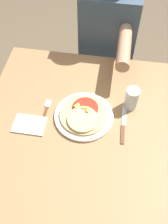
{
  "coord_description": "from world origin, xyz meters",
  "views": [
    {
      "loc": [
        0.08,
        -0.66,
        1.8
      ],
      "look_at": [
        -0.03,
        0.05,
        0.79
      ],
      "focal_mm": 42.0,
      "sensor_mm": 36.0,
      "label": 1
    }
  ],
  "objects_px": {
    "pizza": "(84,115)",
    "person_diner": "(108,42)",
    "fork": "(45,112)",
    "drinking_glass": "(132,98)",
    "knife": "(123,125)",
    "plate": "(84,116)",
    "dining_table": "(88,138)"
  },
  "relations": [
    {
      "from": "fork",
      "to": "pizza",
      "type": "bearing_deg",
      "value": -1.67
    },
    {
      "from": "pizza",
      "to": "fork",
      "type": "height_order",
      "value": "pizza"
    },
    {
      "from": "knife",
      "to": "drinking_glass",
      "type": "bearing_deg",
      "value": 77.78
    },
    {
      "from": "dining_table",
      "to": "pizza",
      "type": "distance_m",
      "value": 0.14
    },
    {
      "from": "knife",
      "to": "dining_table",
      "type": "bearing_deg",
      "value": -167.52
    },
    {
      "from": "fork",
      "to": "drinking_glass",
      "type": "bearing_deg",
      "value": 13.94
    },
    {
      "from": "plate",
      "to": "drinking_glass",
      "type": "relative_size",
      "value": 2.44
    },
    {
      "from": "dining_table",
      "to": "pizza",
      "type": "relative_size",
      "value": 4.46
    },
    {
      "from": "person_diner",
      "to": "fork",
      "type": "bearing_deg",
      "value": -112.02
    },
    {
      "from": "dining_table",
      "to": "knife",
      "type": "bearing_deg",
      "value": 12.48
    },
    {
      "from": "dining_table",
      "to": "pizza",
      "type": "height_order",
      "value": "pizza"
    },
    {
      "from": "dining_table",
      "to": "person_diner",
      "type": "bearing_deg",
      "value": 87.75
    },
    {
      "from": "plate",
      "to": "pizza",
      "type": "relative_size",
      "value": 1.22
    },
    {
      "from": "dining_table",
      "to": "fork",
      "type": "bearing_deg",
      "value": 166.35
    },
    {
      "from": "knife",
      "to": "person_diner",
      "type": "distance_m",
      "value": 0.65
    },
    {
      "from": "fork",
      "to": "person_diner",
      "type": "relative_size",
      "value": 0.14
    },
    {
      "from": "fork",
      "to": "knife",
      "type": "xyz_separation_m",
      "value": [
        0.39,
        -0.02,
        0.0
      ]
    },
    {
      "from": "plate",
      "to": "drinking_glass",
      "type": "xyz_separation_m",
      "value": [
        0.22,
        0.1,
        0.05
      ]
    },
    {
      "from": "pizza",
      "to": "knife",
      "type": "relative_size",
      "value": 1.07
    },
    {
      "from": "dining_table",
      "to": "person_diner",
      "type": "height_order",
      "value": "person_diner"
    },
    {
      "from": "drinking_glass",
      "to": "plate",
      "type": "bearing_deg",
      "value": -154.98
    },
    {
      "from": "pizza",
      "to": "drinking_glass",
      "type": "bearing_deg",
      "value": 26.2
    },
    {
      "from": "drinking_glass",
      "to": "person_diner",
      "type": "distance_m",
      "value": 0.54
    },
    {
      "from": "dining_table",
      "to": "pizza",
      "type": "bearing_deg",
      "value": 121.13
    },
    {
      "from": "fork",
      "to": "person_diner",
      "type": "distance_m",
      "value": 0.66
    },
    {
      "from": "knife",
      "to": "plate",
      "type": "bearing_deg",
      "value": 174.77
    },
    {
      "from": "knife",
      "to": "person_diner",
      "type": "relative_size",
      "value": 0.18
    },
    {
      "from": "plate",
      "to": "person_diner",
      "type": "distance_m",
      "value": 0.62
    },
    {
      "from": "dining_table",
      "to": "drinking_glass",
      "type": "distance_m",
      "value": 0.3
    },
    {
      "from": "pizza",
      "to": "person_diner",
      "type": "height_order",
      "value": "person_diner"
    },
    {
      "from": "dining_table",
      "to": "knife",
      "type": "relative_size",
      "value": 4.75
    },
    {
      "from": "pizza",
      "to": "plate",
      "type": "bearing_deg",
      "value": 87.37
    }
  ]
}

